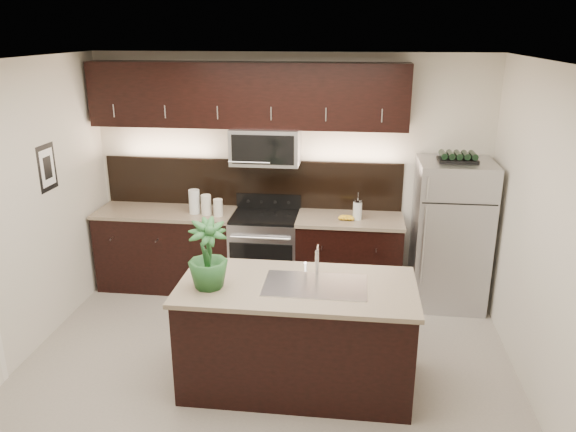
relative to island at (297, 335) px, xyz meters
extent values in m
plane|color=gray|center=(-0.30, 0.09, -0.47)|extent=(4.50, 4.50, 0.00)
cube|color=beige|center=(-0.30, 2.09, 0.88)|extent=(4.50, 0.02, 2.70)
cube|color=beige|center=(-0.30, -1.91, 0.88)|extent=(4.50, 0.02, 2.70)
cube|color=beige|center=(-2.55, 0.09, 0.88)|extent=(0.02, 4.00, 2.70)
cube|color=beige|center=(1.95, 0.09, 0.88)|extent=(0.02, 4.00, 2.70)
cube|color=white|center=(-0.30, 0.09, 2.23)|extent=(4.50, 4.00, 0.02)
cube|color=black|center=(-2.54, 0.84, 1.18)|extent=(0.01, 0.32, 0.46)
cube|color=white|center=(-2.54, 0.84, 1.18)|extent=(0.00, 0.24, 0.36)
cube|color=black|center=(-1.72, 1.78, -0.02)|extent=(1.57, 0.62, 0.90)
cube|color=black|center=(0.41, 1.78, -0.02)|extent=(1.16, 0.62, 0.90)
cube|color=#B2B2B7|center=(-0.55, 1.78, -0.02)|extent=(0.76, 0.62, 0.90)
cube|color=black|center=(-0.55, 1.78, 0.44)|extent=(0.76, 0.60, 0.03)
cube|color=tan|center=(-1.72, 1.78, 0.45)|extent=(1.59, 0.65, 0.04)
cube|color=tan|center=(0.41, 1.78, 0.45)|extent=(1.18, 0.65, 0.04)
cube|color=black|center=(-0.76, 2.07, 0.75)|extent=(3.49, 0.02, 0.56)
cube|color=#B2B2B7|center=(-0.55, 1.89, 1.23)|extent=(0.76, 0.40, 0.40)
cube|color=black|center=(-0.76, 1.92, 1.78)|extent=(3.49, 0.33, 0.70)
cube|color=black|center=(0.00, 0.00, -0.02)|extent=(1.90, 0.90, 0.90)
cube|color=tan|center=(0.00, 0.00, 0.45)|extent=(1.96, 0.96, 0.04)
cube|color=silver|center=(0.15, 0.00, 0.47)|extent=(0.84, 0.50, 0.01)
cylinder|color=silver|center=(0.15, 0.21, 0.59)|extent=(0.03, 0.03, 0.24)
cylinder|color=silver|center=(0.15, 0.14, 0.74)|extent=(0.02, 0.14, 0.02)
cylinder|color=silver|center=(0.15, 0.07, 0.69)|extent=(0.02, 0.02, 0.10)
cube|color=#B2B2B7|center=(1.50, 1.72, 0.34)|extent=(0.78, 0.71, 1.62)
cube|color=black|center=(1.50, 1.72, 1.17)|extent=(0.40, 0.25, 0.03)
cylinder|color=black|center=(1.34, 1.72, 1.21)|extent=(0.07, 0.23, 0.07)
cylinder|color=black|center=(1.42, 1.72, 1.21)|extent=(0.07, 0.23, 0.07)
cylinder|color=black|center=(1.50, 1.72, 1.21)|extent=(0.07, 0.23, 0.07)
cylinder|color=black|center=(1.57, 1.72, 1.21)|extent=(0.07, 0.23, 0.07)
cylinder|color=black|center=(1.65, 1.72, 1.21)|extent=(0.07, 0.23, 0.07)
imported|color=#1E4D21|center=(-0.71, -0.13, 0.75)|extent=(0.42, 0.42, 0.57)
cylinder|color=silver|center=(-1.35, 1.73, 0.60)|extent=(0.13, 0.13, 0.27)
cylinder|color=silver|center=(-1.21, 1.70, 0.58)|extent=(0.11, 0.11, 0.23)
cylinder|color=silver|center=(-1.06, 1.66, 0.56)|extent=(0.10, 0.10, 0.19)
cylinder|color=silver|center=(0.48, 1.73, 0.57)|extent=(0.10, 0.10, 0.20)
cylinder|color=silver|center=(0.48, 1.73, 0.68)|extent=(0.10, 0.10, 0.02)
cylinder|color=silver|center=(0.48, 1.73, 0.73)|extent=(0.01, 0.01, 0.08)
ellipsoid|color=gold|center=(0.32, 1.70, 0.50)|extent=(0.19, 0.15, 0.06)
camera|label=1|loc=(0.43, -4.17, 2.47)|focal=35.00mm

